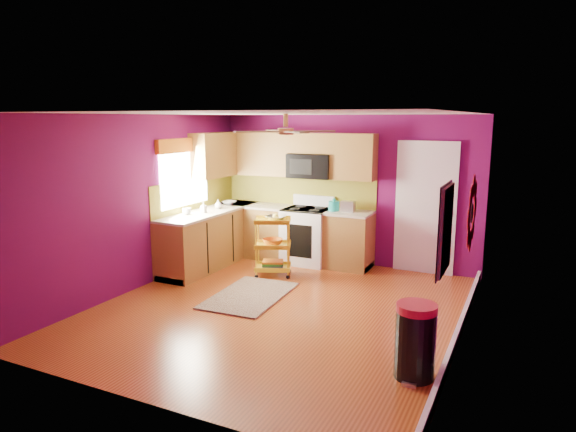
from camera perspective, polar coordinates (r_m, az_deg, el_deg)
The scene contains 18 objects.
ground at distance 6.78m, azimuth -0.99°, elevation -10.32°, with size 5.00×5.00×0.00m, color maroon.
room_envelope at distance 6.36m, azimuth -0.82°, elevation 3.49°, with size 4.54×5.04×2.52m.
lower_cabinets at distance 8.79m, azimuth -3.55°, elevation -2.41°, with size 2.81×2.31×0.94m.
electric_range at distance 8.75m, azimuth 2.15°, elevation -2.13°, with size 0.76×0.66×1.13m.
upper_cabinetry at distance 8.84m, azimuth -1.93°, elevation 6.65°, with size 2.80×2.30×1.26m.
left_window at distance 8.42m, azimuth -11.43°, elevation 5.80°, with size 0.08×1.35×1.08m.
panel_door at distance 8.37m, azimuth 15.02°, elevation 0.70°, with size 0.95×0.11×2.15m.
right_wall_art at distance 5.44m, azimuth 18.75°, elevation -0.37°, with size 0.04×2.74×1.04m.
ceiling_fan at distance 6.50m, azimuth -0.25°, elevation 9.47°, with size 1.01×1.01×0.26m.
shag_rug at distance 7.26m, azimuth -4.29°, elevation -8.79°, with size 0.90×1.47×0.02m, color black.
rolling_cart at distance 8.03m, azimuth -1.65°, elevation -3.11°, with size 0.66×0.58×0.99m.
trash_can at distance 5.15m, azimuth 13.96°, elevation -13.34°, with size 0.40×0.43×0.74m.
teal_kettle at distance 8.48m, azimuth 5.13°, elevation 1.14°, with size 0.18×0.18×0.21m.
toaster at distance 8.40m, azimuth 6.68°, elevation 1.06°, with size 0.22×0.15×0.18m, color beige.
soap_bottle_a at distance 8.37m, azimuth -9.37°, elevation 0.94°, with size 0.08×0.08×0.18m, color #EA3F72.
soap_bottle_b at distance 8.72m, azimuth -7.75°, elevation 1.32°, with size 0.12×0.12×0.16m, color white.
counter_dish at distance 9.16m, azimuth -6.53°, elevation 1.50°, with size 0.23×0.23×0.06m, color white.
counter_cup at distance 8.26m, azimuth -11.18°, elevation 0.51°, with size 0.14×0.14×0.11m, color white.
Camera 1 is at (2.84, -5.65, 2.45)m, focal length 32.00 mm.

